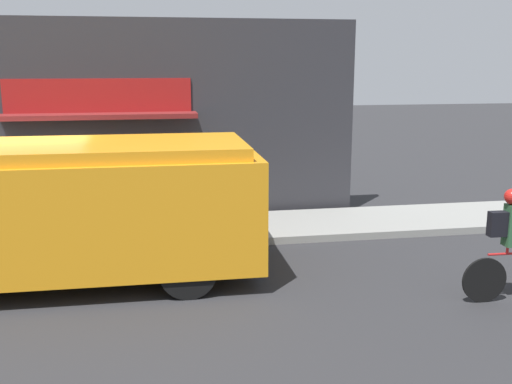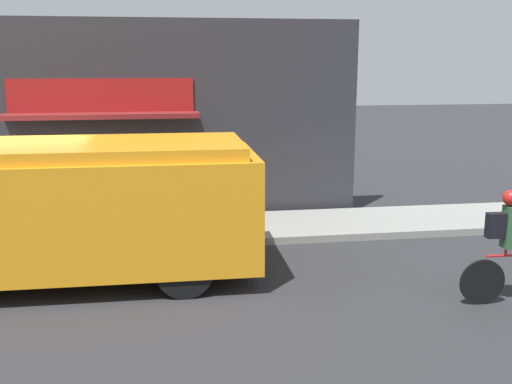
% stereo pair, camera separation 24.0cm
% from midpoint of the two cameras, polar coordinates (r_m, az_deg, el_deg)
% --- Properties ---
extents(ground_plane, '(70.00, 70.00, 0.00)m').
position_cam_midpoint_polar(ground_plane, '(11.60, -21.95, -5.89)').
color(ground_plane, '#2B2B2D').
extents(sidewalk, '(28.00, 2.06, 0.15)m').
position_cam_midpoint_polar(sidewalk, '(12.55, -21.04, -4.12)').
color(sidewalk, gray).
rests_on(sidewalk, ground_plane).
extents(storefront, '(13.77, 0.82, 4.34)m').
position_cam_midpoint_polar(storefront, '(13.39, -20.53, 6.14)').
color(storefront, '#2D2D33').
rests_on(storefront, ground_plane).
extents(school_bus, '(6.26, 2.81, 2.22)m').
position_cam_midpoint_polar(school_bus, '(9.85, -17.39, -1.60)').
color(school_bus, orange).
rests_on(school_bus, ground_plane).
extents(cyclist, '(1.66, 0.23, 1.69)m').
position_cam_midpoint_polar(cyclist, '(9.39, 22.44, -4.84)').
color(cyclist, black).
rests_on(cyclist, ground_plane).
extents(trash_bin, '(0.51, 0.51, 0.76)m').
position_cam_midpoint_polar(trash_bin, '(12.47, -16.65, -1.73)').
color(trash_bin, '#38383D').
rests_on(trash_bin, sidewalk).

